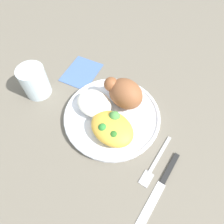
{
  "coord_description": "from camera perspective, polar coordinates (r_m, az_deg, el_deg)",
  "views": [
    {
      "loc": [
        -0.18,
        0.2,
        0.45
      ],
      "look_at": [
        0.0,
        0.0,
        0.03
      ],
      "focal_mm": 32.12,
      "sensor_mm": 36.0,
      "label": 1
    }
  ],
  "objects": [
    {
      "name": "water_glass",
      "position": [
        0.59,
        -21.16,
        8.11
      ],
      "size": [
        0.07,
        0.07,
        0.09
      ],
      "primitive_type": "cylinder",
      "color": "silver",
      "rests_on": "ground_plane"
    },
    {
      "name": "napkin",
      "position": [
        0.64,
        -8.69,
        11.13
      ],
      "size": [
        0.12,
        0.14,
        0.0
      ],
      "primitive_type": "cube",
      "rotation": [
        0.0,
        0.0,
        0.29
      ],
      "color": "#47669E",
      "rests_on": "ground_plane"
    },
    {
      "name": "ground_plane",
      "position": [
        0.53,
        -0.0,
        -1.69
      ],
      "size": [
        2.0,
        2.0,
        0.0
      ],
      "primitive_type": "plane",
      "color": "#676053"
    },
    {
      "name": "fork",
      "position": [
        0.49,
        12.33,
        -13.79
      ],
      "size": [
        0.04,
        0.14,
        0.01
      ],
      "color": "#B2B2B7",
      "rests_on": "ground_plane"
    },
    {
      "name": "rice_pile",
      "position": [
        0.51,
        -5.1,
        2.54
      ],
      "size": [
        0.1,
        0.08,
        0.03
      ],
      "primitive_type": "ellipsoid",
      "color": "white",
      "rests_on": "plate"
    },
    {
      "name": "knife",
      "position": [
        0.48,
        14.15,
        -18.87
      ],
      "size": [
        0.04,
        0.19,
        0.01
      ],
      "color": "black",
      "rests_on": "ground_plane"
    },
    {
      "name": "plate",
      "position": [
        0.52,
        -0.0,
        -1.13
      ],
      "size": [
        0.25,
        0.25,
        0.02
      ],
      "color": "silver",
      "rests_on": "ground_plane"
    },
    {
      "name": "mac_cheese_with_broccoli",
      "position": [
        0.47,
        0.01,
        -4.51
      ],
      "size": [
        0.11,
        0.09,
        0.04
      ],
      "color": "gold",
      "rests_on": "plate"
    },
    {
      "name": "roasted_chicken",
      "position": [
        0.51,
        3.48,
        5.49
      ],
      "size": [
        0.1,
        0.07,
        0.07
      ],
      "color": "brown",
      "rests_on": "plate"
    }
  ]
}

